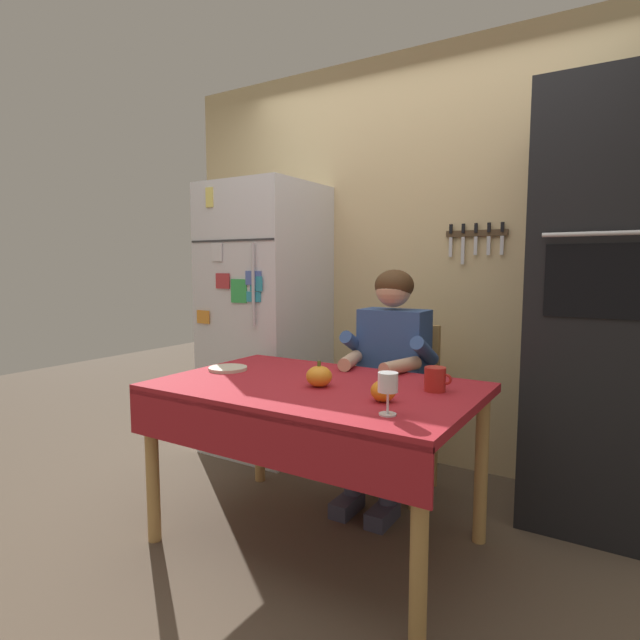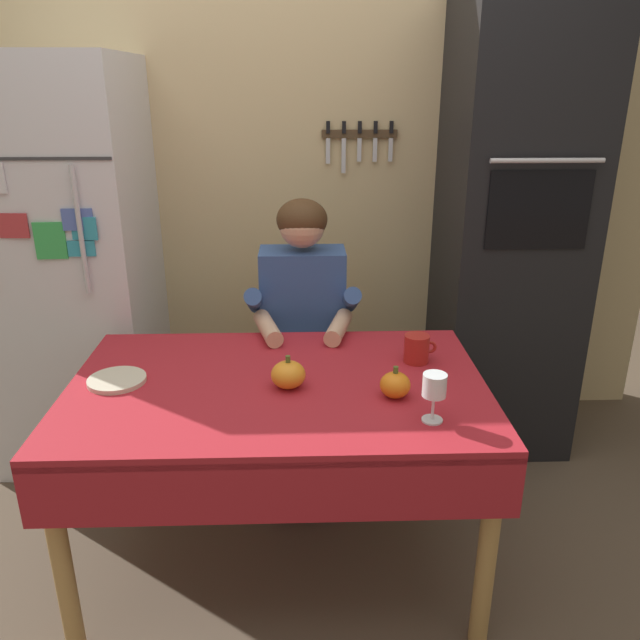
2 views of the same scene
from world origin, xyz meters
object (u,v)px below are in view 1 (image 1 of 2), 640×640
(pumpkin_medium, at_px, (383,391))
(dining_table, at_px, (314,403))
(seated_person, at_px, (389,365))
(coffee_mug, at_px, (435,379))
(wine_glass, at_px, (388,385))
(pumpkin_large, at_px, (319,376))
(wall_oven, at_px, (600,311))
(chair_behind_person, at_px, (402,399))
(refrigerator, at_px, (266,319))
(serving_tray, at_px, (228,369))

(pumpkin_medium, bearing_deg, dining_table, 166.31)
(dining_table, height_order, seated_person, seated_person)
(coffee_mug, height_order, pumpkin_medium, pumpkin_medium)
(seated_person, height_order, coffee_mug, seated_person)
(dining_table, distance_m, seated_person, 0.62)
(seated_person, bearing_deg, wine_glass, -66.06)
(dining_table, height_order, coffee_mug, coffee_mug)
(pumpkin_medium, bearing_deg, pumpkin_large, 167.04)
(wall_oven, bearing_deg, chair_behind_person, -172.28)
(refrigerator, distance_m, wall_oven, 2.01)
(dining_table, height_order, serving_tray, serving_tray)
(wine_glass, relative_size, serving_tray, 0.79)
(seated_person, height_order, serving_tray, seated_person)
(dining_table, xyz_separation_m, pumpkin_medium, (0.38, -0.09, 0.13))
(wall_oven, distance_m, serving_tray, 1.84)
(seated_person, distance_m, pumpkin_large, 0.62)
(pumpkin_medium, bearing_deg, wine_glass, -60.21)
(chair_behind_person, bearing_deg, wine_glass, -70.02)
(pumpkin_large, bearing_deg, dining_table, 159.93)
(pumpkin_medium, bearing_deg, refrigerator, 143.73)
(dining_table, bearing_deg, seated_person, 81.47)
(refrigerator, distance_m, dining_table, 1.32)
(wall_oven, height_order, pumpkin_large, wall_oven)
(refrigerator, bearing_deg, coffee_mug, -26.12)
(coffee_mug, bearing_deg, dining_table, -160.72)
(wall_oven, bearing_deg, serving_tray, -151.01)
(seated_person, xyz_separation_m, pumpkin_medium, (0.29, -0.70, 0.04))
(refrigerator, bearing_deg, serving_tray, -64.06)
(seated_person, bearing_deg, chair_behind_person, 90.00)
(chair_behind_person, bearing_deg, dining_table, -96.52)
(wall_oven, xyz_separation_m, dining_table, (-1.05, -0.92, -0.39))
(wall_oven, bearing_deg, pumpkin_medium, -123.44)
(wine_glass, bearing_deg, pumpkin_medium, 119.79)
(pumpkin_medium, bearing_deg, chair_behind_person, 108.09)
(coffee_mug, bearing_deg, pumpkin_medium, -113.70)
(chair_behind_person, distance_m, pumpkin_medium, 0.97)
(refrigerator, relative_size, wall_oven, 0.86)
(pumpkin_large, bearing_deg, pumpkin_medium, -12.96)
(refrigerator, bearing_deg, pumpkin_medium, -36.27)
(refrigerator, distance_m, pumpkin_large, 1.34)
(wall_oven, height_order, serving_tray, wall_oven)
(dining_table, xyz_separation_m, pumpkin_large, (0.04, -0.01, 0.13))
(pumpkin_large, bearing_deg, coffee_mug, 22.21)
(seated_person, bearing_deg, dining_table, -98.53)
(chair_behind_person, bearing_deg, serving_tray, -130.03)
(dining_table, bearing_deg, pumpkin_large, -20.07)
(coffee_mug, xyz_separation_m, pumpkin_large, (-0.46, -0.19, -0.01))
(seated_person, relative_size, wine_glass, 8.14)
(chair_behind_person, height_order, pumpkin_large, chair_behind_person)
(chair_behind_person, relative_size, wine_glass, 6.08)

